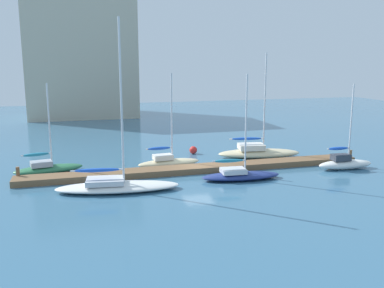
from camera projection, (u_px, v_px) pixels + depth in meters
ground_plane at (198, 172)px, 35.57m from camera, size 120.00×120.00×0.00m
dock_pier at (198, 169)px, 35.52m from camera, size 29.43×1.84×0.50m
dock_piling_near_end at (18, 174)px, 32.41m from camera, size 0.28×0.28×1.20m
dock_piling_far_end at (350, 156)px, 38.50m from camera, size 0.28×0.28×1.20m
sailboat_0 at (48, 167)px, 35.04m from camera, size 5.85×2.89×7.46m
sailboat_1 at (116, 184)px, 30.21m from camera, size 9.09×3.69×12.16m
sailboat_2 at (168, 161)px, 37.08m from camera, size 5.70×2.04×8.20m
sailboat_3 at (240, 174)px, 33.15m from camera, size 6.47×2.49×8.27m
sailboat_4 at (258, 152)px, 40.62m from camera, size 8.28×3.85×9.98m
sailboat_5 at (345, 162)px, 36.28m from camera, size 5.08×1.60×7.33m
mooring_buoy_red at (193, 150)px, 42.24m from camera, size 0.78×0.78×0.78m
harbor_building_distant at (82, 61)px, 69.82m from camera, size 17.20×12.14×18.40m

